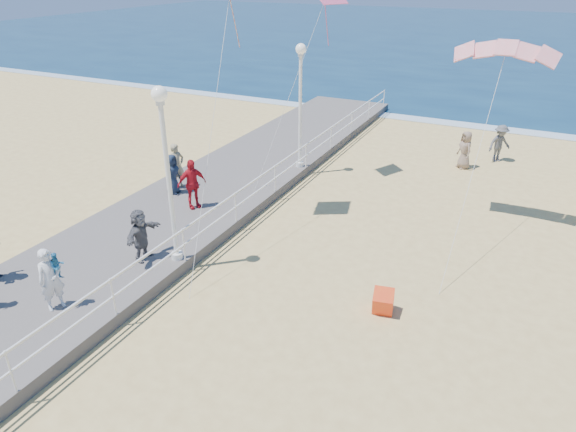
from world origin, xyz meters
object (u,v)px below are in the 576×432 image
at_px(spectator_3, 192,184).
at_px(beach_walker_c, 465,150).
at_px(woman_holding_toddler, 51,279).
at_px(lamp_post_far, 300,94).
at_px(beach_walker_a, 500,143).
at_px(toddler_held, 57,266).
at_px(spectator_4, 172,174).
at_px(lamp_post_mid, 166,159).
at_px(box_kite, 383,303).
at_px(spectator_5, 141,235).
at_px(spectator_6, 177,166).

bearing_deg(spectator_3, beach_walker_c, -7.91).
bearing_deg(woman_holding_toddler, lamp_post_far, 13.80).
xyz_separation_m(woman_holding_toddler, beach_walker_a, (9.18, 18.26, -0.38)).
distance_m(beach_walker_a, beach_walker_c, 2.14).
relative_size(toddler_held, spectator_4, 0.48).
xyz_separation_m(spectator_3, beach_walker_a, (9.59, 11.50, -0.44)).
height_order(woman_holding_toddler, beach_walker_a, woman_holding_toddler).
relative_size(lamp_post_far, beach_walker_c, 3.02).
distance_m(lamp_post_mid, box_kite, 7.25).
distance_m(woman_holding_toddler, beach_walker_c, 18.36).
relative_size(lamp_post_far, beach_walker_a, 2.96).
distance_m(spectator_5, beach_walker_a, 17.62).
height_order(spectator_6, beach_walker_c, spectator_6).
relative_size(spectator_3, beach_walker_a, 1.05).
bearing_deg(woman_holding_toddler, spectator_4, 34.15).
distance_m(spectator_4, beach_walker_c, 13.32).
bearing_deg(beach_walker_c, spectator_4, -87.31).
height_order(spectator_4, beach_walker_a, spectator_4).
distance_m(lamp_post_mid, beach_walker_a, 16.99).
bearing_deg(beach_walker_c, lamp_post_mid, -66.54).
relative_size(lamp_post_mid, spectator_4, 3.33).
xyz_separation_m(spectator_3, spectator_5, (0.80, -3.76, -0.11)).
height_order(lamp_post_mid, lamp_post_far, same).
distance_m(lamp_post_mid, woman_holding_toddler, 4.40).
xyz_separation_m(lamp_post_far, beach_walker_c, (6.51, 4.14, -2.78)).
relative_size(spectator_6, box_kite, 3.06).
xyz_separation_m(lamp_post_mid, toddler_held, (-1.17, -3.31, -2.03)).
distance_m(woman_holding_toddler, toddler_held, 0.42).
xyz_separation_m(spectator_5, spectator_6, (-2.49, 5.10, 0.09)).
bearing_deg(spectator_5, spectator_3, 7.98).
xyz_separation_m(toddler_held, spectator_4, (-2.07, 7.39, -0.44)).
height_order(spectator_5, beach_walker_c, spectator_5).
xyz_separation_m(lamp_post_far, box_kite, (6.39, -8.33, -3.36)).
xyz_separation_m(woman_holding_toddler, spectator_4, (-1.92, 7.54, -0.08)).
bearing_deg(beach_walker_a, beach_walker_c, -174.01).
bearing_deg(box_kite, spectator_6, 146.68).
bearing_deg(spectator_5, lamp_post_far, -9.67).
xyz_separation_m(toddler_held, spectator_5, (0.24, 2.85, -0.41)).
bearing_deg(lamp_post_mid, spectator_5, -153.97).
bearing_deg(toddler_held, beach_walker_c, -5.19).
bearing_deg(woman_holding_toddler, beach_walker_c, -5.42).
height_order(lamp_post_mid, spectator_6, lamp_post_mid).
height_order(toddler_held, spectator_3, spectator_3).
height_order(beach_walker_c, box_kite, beach_walker_c).
height_order(woman_holding_toddler, beach_walker_c, woman_holding_toddler).
bearing_deg(spectator_6, spectator_4, -149.06).
xyz_separation_m(spectator_3, beach_walker_c, (8.25, 9.84, -0.46)).
height_order(spectator_3, beach_walker_a, spectator_3).
distance_m(spectator_6, beach_walker_a, 15.19).
relative_size(spectator_3, beach_walker_c, 1.07).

